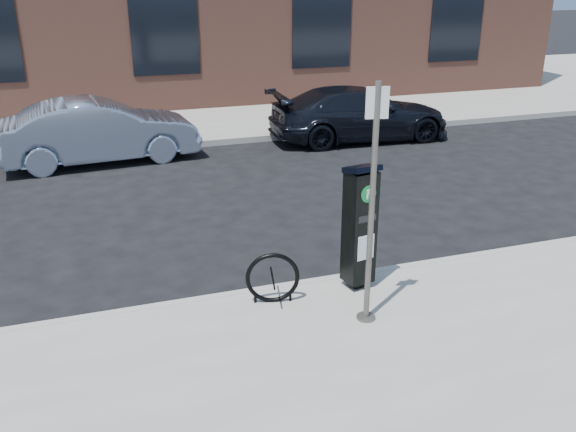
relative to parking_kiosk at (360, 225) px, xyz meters
name	(u,v)px	position (x,y,z in m)	size (l,w,h in m)	color
ground	(302,291)	(-0.65, 0.35, -1.03)	(120.00, 120.00, 0.00)	black
sidewalk_far	(161,101)	(-0.65, 14.35, -0.95)	(60.00, 12.00, 0.15)	gray
curb_near	(303,287)	(-0.65, 0.33, -0.95)	(60.00, 0.12, 0.16)	#9E9B93
curb_far	(194,144)	(-0.65, 8.37, -0.95)	(60.00, 0.12, 0.16)	#9E9B93
parking_kiosk	(360,225)	(0.00, 0.00, 0.00)	(0.45, 0.41, 1.71)	black
sign_pole	(372,209)	(-0.25, -0.81, 0.54)	(0.25, 0.23, 2.86)	#5C5851
bike_rack	(273,278)	(-1.20, -0.05, -0.54)	(0.68, 0.21, 0.69)	black
car_silver	(99,131)	(-2.92, 7.75, -0.30)	(1.54, 4.43, 1.46)	#8F9EB6
car_dark	(360,114)	(3.63, 7.75, -0.34)	(1.93, 4.75, 1.38)	black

